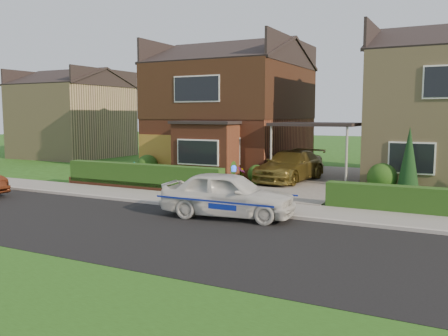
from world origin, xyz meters
The scene contains 22 objects.
ground centered at (0.00, 0.00, 0.00)m, with size 120.00×120.00×0.00m, color #204412.
road centered at (0.00, 0.00, 0.00)m, with size 60.00×6.00×0.02m, color black.
kerb centered at (0.00, 3.05, 0.06)m, with size 60.00×0.16×0.12m, color #9E9993.
sidewalk centered at (0.00, 4.10, 0.05)m, with size 60.00×2.00×0.10m, color slate.
grass_verge centered at (0.00, -5.00, 0.00)m, with size 60.00×4.00×0.01m, color #204412.
driveway centered at (0.00, 11.00, 0.06)m, with size 3.80×12.00×0.12m, color #666059.
house_left centered at (-5.78, 13.90, 3.81)m, with size 7.50×9.53×7.25m.
carport_link centered at (0.00, 10.95, 2.66)m, with size 3.80×3.00×2.77m.
garage_door centered at (-8.25, 9.96, 1.05)m, with size 2.20×0.10×2.10m, color olive.
dwarf_wall centered at (-5.80, 5.30, 0.18)m, with size 7.70×0.25×0.36m, color brown.
hedge_left centered at (-5.80, 5.45, 0.00)m, with size 7.50×0.55×0.90m, color #193912.
shrub_left_far centered at (-8.50, 9.50, 0.54)m, with size 1.08×1.08×1.08m, color #193912.
shrub_left_mid centered at (-4.00, 9.30, 0.66)m, with size 1.32×1.32×1.32m, color #193912.
shrub_left_near centered at (-2.40, 9.60, 0.42)m, with size 0.84×0.84×0.84m, color #193912.
shrub_right_near centered at (3.20, 9.40, 0.60)m, with size 1.20×1.20×1.20m, color #193912.
conifer_a centered at (4.20, 9.20, 1.30)m, with size 0.90×0.90×2.60m, color black.
neighbour_left centered at (-20.00, 16.00, 2.60)m, with size 6.50×7.00×5.20m, color tan.
police_car centered at (-0.25, 2.40, 0.70)m, with size 3.79×4.30×1.57m.
driveway_car centered at (-1.00, 10.23, 0.81)m, with size 1.92×4.73×1.37m, color olive.
potted_plant_a centered at (-9.00, 9.00, 0.36)m, with size 0.37×0.25×0.71m, color gray.
potted_plant_b centered at (-5.26, 8.17, 0.33)m, with size 0.30×0.37×0.67m, color gray.
potted_plant_c centered at (-2.65, 8.44, 0.41)m, with size 0.46×0.46×0.83m, color gray.
Camera 1 is at (6.17, -10.38, 3.15)m, focal length 38.00 mm.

